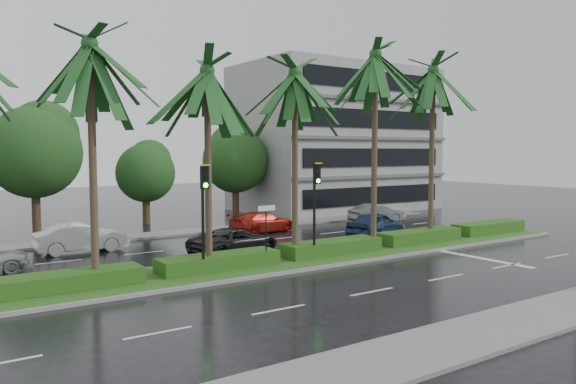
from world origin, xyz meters
TOP-DOWN VIEW (x-y plane):
  - ground at (0.00, 0.00)m, footprint 120.00×120.00m
  - near_sidewalk at (0.00, -10.20)m, footprint 40.00×2.40m
  - far_sidewalk at (0.00, 12.00)m, footprint 40.00×2.00m
  - median at (0.00, 1.00)m, footprint 36.00×4.00m
  - hedge at (0.00, 1.00)m, footprint 35.20×1.40m
  - lane_markings at (3.04, -0.43)m, footprint 34.00×13.06m
  - palm_row at (-1.25, 1.02)m, footprint 26.30×4.20m
  - signal_median_left at (-4.00, 0.30)m, footprint 0.34×0.42m
  - signal_median_right at (1.50, 0.30)m, footprint 0.34×0.42m
  - street_sign at (-1.00, 0.48)m, footprint 0.95×0.09m
  - bg_trees at (0.48, 17.59)m, footprint 32.91×5.64m
  - building at (17.00, 18.00)m, footprint 16.00×10.00m
  - car_white at (-6.50, 8.96)m, footprint 1.61×4.43m
  - car_darkgrey at (-0.50, 4.18)m, footprint 3.01×4.99m
  - car_red at (4.50, 9.62)m, footprint 2.26×4.59m
  - car_blue at (9.00, 4.35)m, footprint 2.87×4.64m
  - car_grey at (13.50, 9.03)m, footprint 1.78×4.13m

SIDE VIEW (x-z plane):
  - ground at x=0.00m, z-range 0.00..0.00m
  - lane_markings at x=3.04m, z-range 0.00..0.01m
  - near_sidewalk at x=0.00m, z-range 0.00..0.12m
  - far_sidewalk at x=0.00m, z-range 0.00..0.12m
  - median at x=0.00m, z-range 0.00..0.16m
  - hedge at x=0.00m, z-range 0.15..0.75m
  - car_red at x=4.50m, z-range 0.00..1.28m
  - car_darkgrey at x=-0.50m, z-range 0.00..1.29m
  - car_grey at x=13.50m, z-range 0.00..1.32m
  - car_white at x=-6.50m, z-range 0.00..1.45m
  - car_blue at x=9.00m, z-range 0.00..1.47m
  - street_sign at x=-1.00m, z-range 0.82..3.42m
  - signal_median_left at x=-4.00m, z-range 0.82..5.18m
  - signal_median_right at x=1.50m, z-range 0.82..5.18m
  - bg_trees at x=0.48m, z-range 0.64..8.79m
  - building at x=17.00m, z-range 0.00..12.00m
  - palm_row at x=-1.25m, z-range 3.03..13.41m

